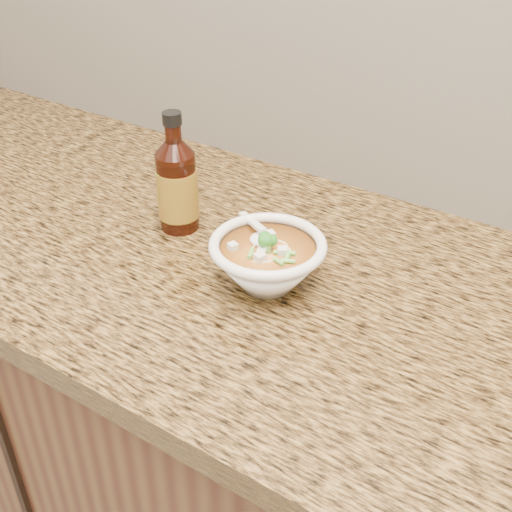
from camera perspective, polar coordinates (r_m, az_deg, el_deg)
The scene contains 3 objects.
counter_slab at distance 0.93m, azimuth 11.79°, elevation -5.65°, with size 4.00×0.68×0.04m, color olive.
soup_bowl at distance 0.92m, azimuth 1.03°, elevation -0.58°, with size 0.18×0.17×0.09m.
hot_sauce_bottle at distance 1.05m, azimuth -7.02°, elevation 6.16°, with size 0.08×0.08×0.20m.
Camera 1 is at (0.23, 0.99, 1.46)m, focal length 45.00 mm.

